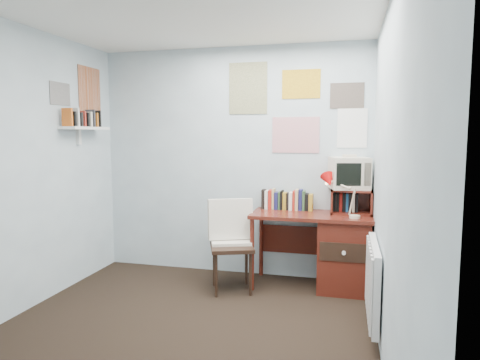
% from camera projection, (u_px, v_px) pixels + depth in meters
% --- Properties ---
extents(ground, '(3.50, 3.50, 0.00)m').
position_uv_depth(ground, '(171.00, 344.00, 3.19)').
color(ground, black).
rests_on(ground, ground).
extents(back_wall, '(3.00, 0.02, 2.50)m').
position_uv_depth(back_wall, '(232.00, 162.00, 4.74)').
color(back_wall, silver).
rests_on(back_wall, ground).
extents(right_wall, '(0.02, 3.50, 2.50)m').
position_uv_depth(right_wall, '(389.00, 183.00, 2.69)').
color(right_wall, silver).
rests_on(right_wall, ground).
extents(desk, '(1.20, 0.55, 0.76)m').
position_uv_depth(desk, '(338.00, 250.00, 4.29)').
color(desk, '#5D1F15').
rests_on(desk, ground).
extents(desk_chair, '(0.57, 0.56, 0.88)m').
position_uv_depth(desk_chair, '(232.00, 247.00, 4.24)').
color(desk_chair, black).
rests_on(desk_chair, ground).
extents(desk_lamp, '(0.28, 0.25, 0.37)m').
position_uv_depth(desk_lamp, '(355.00, 199.00, 4.06)').
color(desk_lamp, red).
rests_on(desk_lamp, desk).
extents(tv_riser, '(0.40, 0.30, 0.25)m').
position_uv_depth(tv_riser, '(351.00, 201.00, 4.31)').
color(tv_riser, '#5D1F15').
rests_on(tv_riser, desk).
extents(crt_tv, '(0.43, 0.41, 0.35)m').
position_uv_depth(crt_tv, '(349.00, 172.00, 4.31)').
color(crt_tv, beige).
rests_on(crt_tv, tv_riser).
extents(book_row, '(0.60, 0.14, 0.22)m').
position_uv_depth(book_row, '(290.00, 199.00, 4.54)').
color(book_row, '#5D1F15').
rests_on(book_row, desk).
extents(radiator, '(0.09, 0.80, 0.60)m').
position_uv_depth(radiator, '(373.00, 281.00, 3.32)').
color(radiator, white).
rests_on(radiator, right_wall).
extents(wall_shelf, '(0.20, 0.62, 0.24)m').
position_uv_depth(wall_shelf, '(85.00, 128.00, 4.41)').
color(wall_shelf, white).
rests_on(wall_shelf, left_wall).
extents(posters_back, '(1.20, 0.01, 0.90)m').
position_uv_depth(posters_back, '(296.00, 106.00, 4.50)').
color(posters_back, white).
rests_on(posters_back, back_wall).
extents(posters_left, '(0.01, 0.70, 0.60)m').
position_uv_depth(posters_left, '(76.00, 91.00, 4.40)').
color(posters_left, white).
rests_on(posters_left, left_wall).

